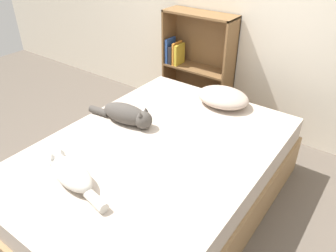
{
  "coord_description": "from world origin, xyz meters",
  "views": [
    {
      "loc": [
        1.16,
        -1.44,
        1.87
      ],
      "look_at": [
        0.0,
        0.16,
        0.62
      ],
      "focal_mm": 35.0,
      "sensor_mm": 36.0,
      "label": 1
    }
  ],
  "objects": [
    {
      "name": "pillow",
      "position": [
        0.08,
        0.84,
        0.59
      ],
      "size": [
        0.45,
        0.35,
        0.14
      ],
      "color": "#B29E8E",
      "rests_on": "bed"
    },
    {
      "name": "ground_plane",
      "position": [
        0.0,
        0.0,
        0.0
      ],
      "size": [
        8.0,
        8.0,
        0.0
      ],
      "primitive_type": "plane",
      "color": "brown"
    },
    {
      "name": "wall_back",
      "position": [
        0.0,
        1.5,
        1.25
      ],
      "size": [
        8.0,
        0.06,
        2.5
      ],
      "color": "silver",
      "rests_on": "ground_plane"
    },
    {
      "name": "cat_light",
      "position": [
        -0.2,
        -0.56,
        0.58
      ],
      "size": [
        0.57,
        0.24,
        0.14
      ],
      "rotation": [
        0.0,
        0.0,
        2.95
      ],
      "color": "beige",
      "rests_on": "bed"
    },
    {
      "name": "bed",
      "position": [
        0.0,
        0.0,
        0.26
      ],
      "size": [
        1.48,
        2.09,
        0.52
      ],
      "color": "#99754C",
      "rests_on": "ground_plane"
    },
    {
      "name": "cat_dark",
      "position": [
        -0.37,
        0.14,
        0.6
      ],
      "size": [
        0.59,
        0.21,
        0.16
      ],
      "rotation": [
        0.0,
        0.0,
        0.12
      ],
      "color": "#47423D",
      "rests_on": "bed"
    },
    {
      "name": "bookshelf",
      "position": [
        -0.5,
        1.37,
        0.57
      ],
      "size": [
        0.74,
        0.26,
        1.13
      ],
      "color": "brown",
      "rests_on": "ground_plane"
    }
  ]
}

